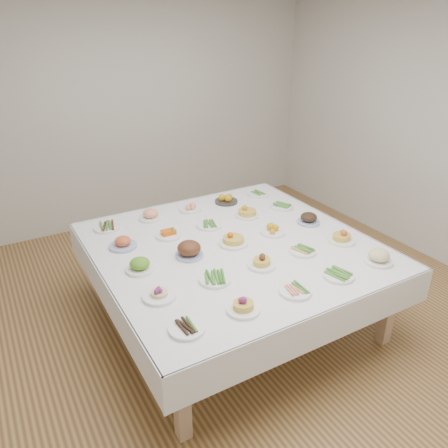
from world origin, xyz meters
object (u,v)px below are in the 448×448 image
display_table (233,251)px  dish_12 (233,237)px  dish_0 (187,327)px  dish_24 (258,194)px

display_table → dish_12: bearing=15.6°
display_table → dish_0: bearing=-135.2°
dish_0 → dish_24: dish_0 is taller
display_table → dish_12: (0.01, 0.00, 0.13)m
dish_0 → dish_24: 2.34m
dish_0 → dish_12: 1.17m
display_table → dish_12: 0.13m
dish_24 → dish_0: bearing=-134.9°
display_table → dish_0: size_ratio=9.85×
dish_0 → dish_12: dish_12 is taller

